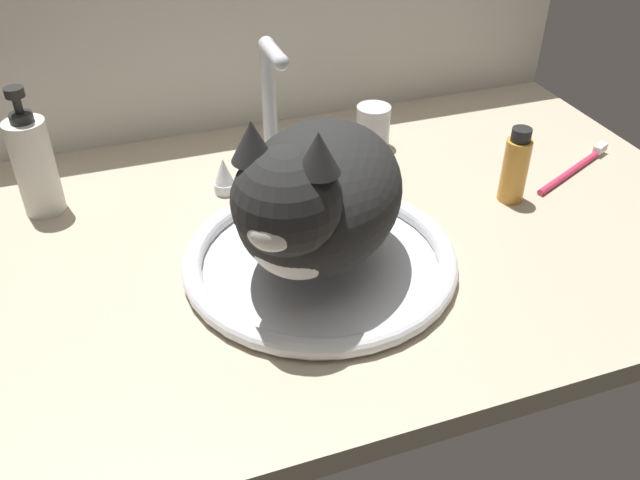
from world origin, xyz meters
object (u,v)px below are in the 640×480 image
object	(u,v)px
sink_basin	(320,259)
amber_bottle	(515,167)
cat	(314,198)
faucet	(272,135)
metal_jar	(373,127)
toothbrush	(575,168)
soap_pump_bottle	(34,165)

from	to	relation	value
sink_basin	amber_bottle	world-z (taller)	amber_bottle
sink_basin	cat	bearing A→B (deg)	-129.26
faucet	cat	xyz separation A→B (cm)	(-1.35, -22.22, 2.88)
metal_jar	toothbrush	distance (cm)	31.59
sink_basin	faucet	bearing A→B (deg)	90.00
faucet	amber_bottle	size ratio (longest dim) A/B	2.00
soap_pump_bottle	amber_bottle	distance (cm)	65.44
metal_jar	faucet	bearing A→B (deg)	-159.96
faucet	soap_pump_bottle	world-z (taller)	faucet
sink_basin	cat	size ratio (longest dim) A/B	1.07
faucet	cat	bearing A→B (deg)	-93.46
faucet	cat	size ratio (longest dim) A/B	0.70
cat	amber_bottle	size ratio (longest dim) A/B	2.86
cat	toothbrush	bearing A→B (deg)	13.60
sink_basin	metal_jar	size ratio (longest dim) A/B	4.94
toothbrush	faucet	bearing A→B (deg)	165.91
sink_basin	toothbrush	world-z (taller)	sink_basin
cat	metal_jar	world-z (taller)	cat
metal_jar	amber_bottle	distance (cm)	24.74
faucet	cat	world-z (taller)	cat
amber_bottle	sink_basin	bearing A→B (deg)	-169.13
cat	toothbrush	world-z (taller)	cat
metal_jar	soap_pump_bottle	world-z (taller)	soap_pump_bottle
metal_jar	toothbrush	xyz separation A→B (cm)	(25.87, -17.91, -2.83)
faucet	toothbrush	bearing A→B (deg)	-14.09
metal_jar	sink_basin	bearing A→B (deg)	-124.15
cat	soap_pump_bottle	xyz separation A→B (cm)	(-30.48, 26.43, -4.07)
metal_jar	soap_pump_bottle	size ratio (longest dim) A/B	0.38
amber_bottle	faucet	bearing A→B (deg)	154.56
cat	amber_bottle	xyz separation A→B (cm)	(32.15, 7.56, -6.05)
amber_bottle	toothbrush	bearing A→B (deg)	14.46
cat	metal_jar	xyz separation A→B (cm)	(19.89, 28.98, -7.78)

